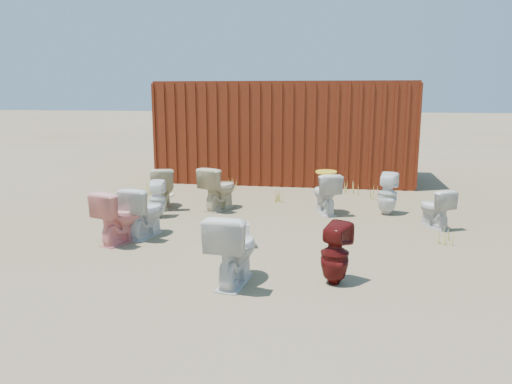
% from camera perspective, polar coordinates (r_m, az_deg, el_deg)
% --- Properties ---
extents(ground, '(100.00, 100.00, 0.00)m').
position_cam_1_polar(ground, '(7.67, -0.74, -4.90)').
color(ground, brown).
rests_on(ground, ground).
extents(shipping_container, '(6.00, 2.40, 2.40)m').
position_cam_1_polar(shipping_container, '(12.55, 3.49, 6.98)').
color(shipping_container, '#541B0E').
rests_on(shipping_container, ground).
extents(toilet_front_a, '(0.56, 0.82, 0.77)m').
position_cam_1_polar(toilet_front_a, '(7.67, -12.64, -2.20)').
color(toilet_front_a, silver).
rests_on(toilet_front_a, ground).
extents(toilet_front_pink, '(0.68, 0.87, 0.78)m').
position_cam_1_polar(toilet_front_pink, '(7.45, -15.29, -2.68)').
color(toilet_front_pink, pink).
rests_on(toilet_front_pink, ground).
extents(toilet_front_c, '(0.55, 0.86, 0.84)m').
position_cam_1_polar(toilet_front_c, '(5.66, -2.61, -6.44)').
color(toilet_front_c, silver).
rests_on(toilet_front_c, ground).
extents(toilet_front_maroon, '(0.44, 0.44, 0.71)m').
position_cam_1_polar(toilet_front_maroon, '(5.73, 9.01, -6.98)').
color(toilet_front_maroon, '#500E0D').
rests_on(toilet_front_maroon, ground).
extents(toilet_front_e, '(0.60, 0.72, 0.64)m').
position_cam_1_polar(toilet_front_e, '(8.51, 19.80, -1.73)').
color(toilet_front_e, silver).
rests_on(toilet_front_e, ground).
extents(toilet_back_a, '(0.34, 0.35, 0.65)m').
position_cam_1_polar(toilet_back_a, '(8.81, -11.25, -0.80)').
color(toilet_back_a, white).
rests_on(toilet_back_a, ground).
extents(toilet_back_beige_left, '(0.63, 0.85, 0.77)m').
position_cam_1_polar(toilet_back_beige_left, '(9.54, -10.56, 0.51)').
color(toilet_back_beige_left, beige).
rests_on(toilet_back_beige_left, ground).
extents(toilet_back_beige_right, '(0.71, 0.90, 0.81)m').
position_cam_1_polar(toilet_back_beige_right, '(9.25, -4.27, 0.45)').
color(toilet_back_beige_right, beige).
rests_on(toilet_back_beige_right, ground).
extents(toilet_back_yellowlid, '(0.63, 0.82, 0.74)m').
position_cam_1_polar(toilet_back_yellowlid, '(9.02, 7.96, -0.12)').
color(toilet_back_yellowlid, silver).
rests_on(toilet_back_yellowlid, ground).
extents(toilet_back_e, '(0.42, 0.43, 0.75)m').
position_cam_1_polar(toilet_back_e, '(9.15, 14.79, -0.20)').
color(toilet_back_e, white).
rests_on(toilet_back_e, ground).
extents(yellow_lid, '(0.38, 0.47, 0.02)m').
position_cam_1_polar(yellow_lid, '(8.95, 8.03, 2.29)').
color(yellow_lid, yellow).
rests_on(yellow_lid, toilet_back_yellowlid).
extents(loose_tank, '(0.54, 0.35, 0.35)m').
position_cam_1_polar(loose_tank, '(7.00, -2.89, -5.03)').
color(loose_tank, white).
rests_on(loose_tank, ground).
extents(loose_lid_near, '(0.38, 0.50, 0.02)m').
position_cam_1_polar(loose_lid_near, '(10.72, -10.40, -0.34)').
color(loose_lid_near, beige).
rests_on(loose_lid_near, ground).
extents(loose_lid_far, '(0.55, 0.59, 0.02)m').
position_cam_1_polar(loose_lid_far, '(10.78, -14.45, -0.45)').
color(loose_lid_far, beige).
rests_on(loose_lid_far, ground).
extents(weed_clump_a, '(0.36, 0.36, 0.32)m').
position_cam_1_polar(weed_clump_a, '(10.76, -11.62, 0.47)').
color(weed_clump_a, '#B1A846').
rests_on(weed_clump_a, ground).
extents(weed_clump_b, '(0.32, 0.32, 0.28)m').
position_cam_1_polar(weed_clump_b, '(9.89, 2.63, -0.38)').
color(weed_clump_b, '#B1A846').
rests_on(weed_clump_b, ground).
extents(weed_clump_c, '(0.36, 0.36, 0.34)m').
position_cam_1_polar(weed_clump_c, '(10.40, 13.83, 0.03)').
color(weed_clump_c, '#B1A846').
rests_on(weed_clump_c, ground).
extents(weed_clump_d, '(0.30, 0.30, 0.26)m').
position_cam_1_polar(weed_clump_d, '(11.20, -3.04, 0.93)').
color(weed_clump_d, '#B1A846').
rests_on(weed_clump_d, ground).
extents(weed_clump_e, '(0.34, 0.34, 0.31)m').
position_cam_1_polar(weed_clump_e, '(10.93, 10.72, 0.65)').
color(weed_clump_e, '#B1A846').
rests_on(weed_clump_e, ground).
extents(weed_clump_f, '(0.28, 0.28, 0.27)m').
position_cam_1_polar(weed_clump_f, '(7.74, 21.00, -4.49)').
color(weed_clump_f, '#B1A846').
rests_on(weed_clump_f, ground).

